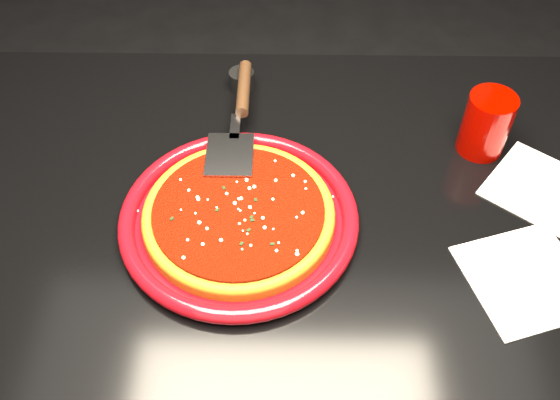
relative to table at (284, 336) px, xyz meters
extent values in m
cube|color=black|center=(0.00, 0.00, 0.00)|extent=(1.20, 0.80, 0.75)
cylinder|color=maroon|center=(-0.07, -0.02, 0.39)|extent=(0.46, 0.46, 0.03)
cylinder|color=brown|center=(-0.07, -0.02, 0.39)|extent=(0.37, 0.37, 0.01)
torus|color=brown|center=(-0.07, -0.02, 0.40)|extent=(0.37, 0.37, 0.02)
cylinder|color=#6C1004|center=(-0.07, -0.02, 0.40)|extent=(0.33, 0.33, 0.01)
cylinder|color=#910400|center=(0.32, 0.15, 0.43)|extent=(0.08, 0.08, 0.11)
cube|color=white|center=(0.34, -0.11, 0.38)|extent=(0.20, 0.20, 0.00)
cube|color=white|center=(0.39, 0.06, 0.38)|extent=(0.20, 0.20, 0.00)
cylinder|color=black|center=(-0.08, 0.30, 0.39)|extent=(0.06, 0.06, 0.03)
camera|label=1|loc=(0.00, -0.59, 1.10)|focal=40.00mm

